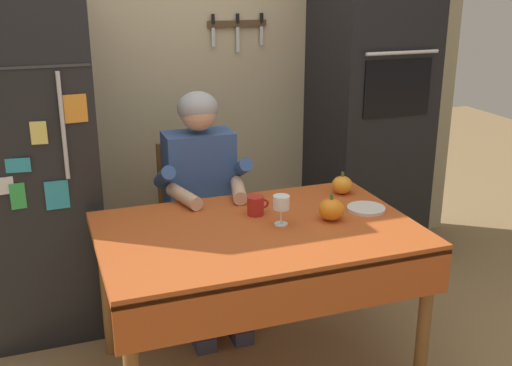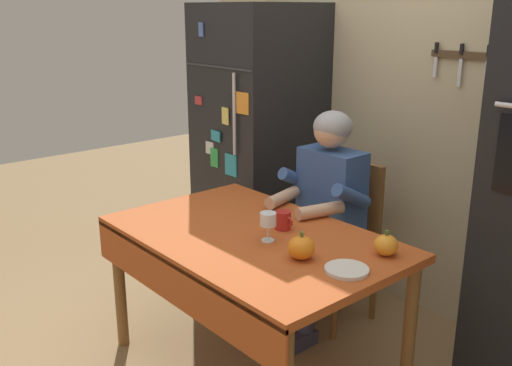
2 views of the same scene
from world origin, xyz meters
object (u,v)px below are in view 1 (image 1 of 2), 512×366
(dining_table, at_px, (260,247))
(chair_behind_person, at_px, (195,217))
(refrigerator, at_px, (25,162))
(coffee_mug, at_px, (256,206))
(wall_oven, at_px, (369,105))
(pumpkin_large, at_px, (331,209))
(serving_tray, at_px, (366,209))
(pumpkin_medium, at_px, (342,185))
(seated_person, at_px, (203,190))
(wine_glass, at_px, (281,204))

(dining_table, xyz_separation_m, chair_behind_person, (-0.09, 0.79, -0.14))
(refrigerator, xyz_separation_m, coffee_mug, (1.00, -0.71, -0.12))
(refrigerator, height_order, chair_behind_person, refrigerator)
(wall_oven, height_order, pumpkin_large, wall_oven)
(pumpkin_large, bearing_deg, wall_oven, 52.78)
(pumpkin_large, relative_size, serving_tray, 0.68)
(coffee_mug, relative_size, serving_tray, 0.59)
(dining_table, bearing_deg, chair_behind_person, 96.75)
(dining_table, xyz_separation_m, serving_tray, (0.56, 0.05, 0.09))
(dining_table, relative_size, serving_tray, 7.72)
(pumpkin_large, xyz_separation_m, pumpkin_medium, (0.21, 0.30, -0.00))
(serving_tray, bearing_deg, chair_behind_person, 131.19)
(refrigerator, bearing_deg, pumpkin_medium, -21.10)
(pumpkin_large, bearing_deg, chair_behind_person, 118.98)
(coffee_mug, bearing_deg, refrigerator, 144.54)
(dining_table, height_order, coffee_mug, coffee_mug)
(dining_table, xyz_separation_m, pumpkin_medium, (0.56, 0.30, 0.13))
(wall_oven, xyz_separation_m, chair_behind_person, (-1.14, -0.13, -0.54))
(coffee_mug, height_order, serving_tray, coffee_mug)
(chair_behind_person, relative_size, coffee_mug, 8.73)
(seated_person, height_order, serving_tray, seated_person)
(refrigerator, height_order, seated_person, refrigerator)
(refrigerator, bearing_deg, wine_glass, -39.19)
(wall_oven, height_order, seated_person, wall_oven)
(chair_behind_person, distance_m, serving_tray, 1.02)
(wall_oven, bearing_deg, refrigerator, -178.86)
(coffee_mug, xyz_separation_m, wine_glass, (0.06, -0.15, 0.05))
(refrigerator, bearing_deg, seated_person, -18.07)
(seated_person, relative_size, pumpkin_medium, 10.84)
(wall_oven, xyz_separation_m, pumpkin_large, (-0.70, -0.93, -0.26))
(refrigerator, bearing_deg, serving_tray, -28.98)
(chair_behind_person, bearing_deg, wine_glass, -75.27)
(dining_table, xyz_separation_m, wine_glass, (0.11, 0.02, 0.18))
(coffee_mug, bearing_deg, wall_oven, 36.68)
(seated_person, bearing_deg, serving_tray, -40.46)
(coffee_mug, bearing_deg, dining_table, -104.57)
(serving_tray, bearing_deg, dining_table, -175.10)
(refrigerator, bearing_deg, pumpkin_large, -34.34)
(coffee_mug, height_order, wine_glass, wine_glass)
(chair_behind_person, distance_m, wine_glass, 0.86)
(wine_glass, bearing_deg, dining_table, -169.92)
(wall_oven, xyz_separation_m, coffee_mug, (-1.00, -0.75, -0.27))
(wall_oven, xyz_separation_m, dining_table, (-1.05, -0.92, -0.39))
(wall_oven, xyz_separation_m, serving_tray, (-0.49, -0.87, -0.30))
(wall_oven, bearing_deg, wine_glass, -136.16)
(wine_glass, bearing_deg, seated_person, 109.19)
(coffee_mug, distance_m, pumpkin_medium, 0.53)
(seated_person, bearing_deg, dining_table, -81.17)
(coffee_mug, height_order, pumpkin_medium, pumpkin_medium)
(serving_tray, bearing_deg, pumpkin_large, -166.47)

